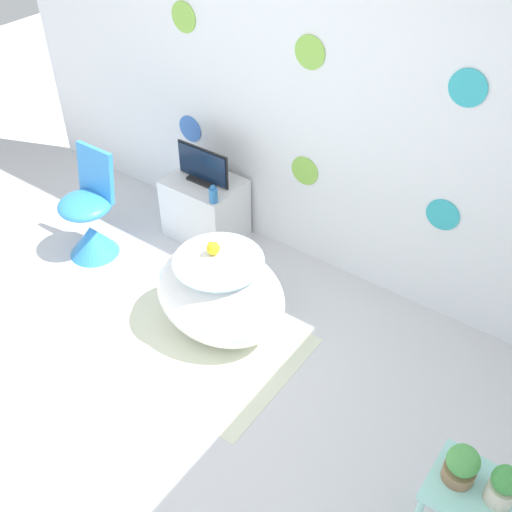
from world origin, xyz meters
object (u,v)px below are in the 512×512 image
object	(u,v)px
potted_plant_left	(462,465)
vase	(213,195)
bathtub	(220,294)
potted_plant_right	(504,486)
tv	(203,167)
chair	(90,223)

from	to	relation	value
potted_plant_left	vase	bearing A→B (deg)	154.72
bathtub	vase	distance (m)	0.77
vase	potted_plant_left	xyz separation A→B (m)	(2.14, -1.01, 0.06)
vase	potted_plant_right	bearing A→B (deg)	-23.58
potted_plant_left	potted_plant_right	size ratio (longest dim) A/B	0.93
tv	potted_plant_left	size ratio (longest dim) A/B	2.28
vase	chair	bearing A→B (deg)	-146.92
tv	vase	size ratio (longest dim) A/B	3.45
bathtub	tv	xyz separation A→B (m)	(-0.71, 0.71, 0.31)
chair	tv	xyz separation A→B (m)	(0.53, 0.65, 0.33)
tv	potted_plant_left	xyz separation A→B (m)	(2.36, -1.17, 0.01)
bathtub	vase	size ratio (longest dim) A/B	6.69
chair	potted_plant_left	size ratio (longest dim) A/B	4.15
tv	bathtub	bearing A→B (deg)	-44.94
tv	potted_plant_right	xyz separation A→B (m)	(2.53, -1.17, 0.01)
potted_plant_right	bathtub	bearing A→B (deg)	165.76
chair	vase	xyz separation A→B (m)	(0.76, 0.49, 0.27)
tv	vase	xyz separation A→B (m)	(0.22, -0.16, -0.06)
vase	potted_plant_right	world-z (taller)	potted_plant_right
chair	tv	size ratio (longest dim) A/B	1.82
chair	bathtub	bearing A→B (deg)	-2.40
tv	vase	bearing A→B (deg)	-35.84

